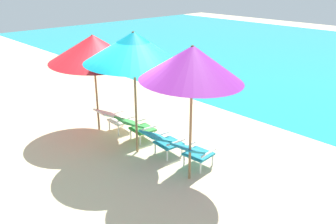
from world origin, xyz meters
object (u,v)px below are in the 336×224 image
object	(u,v)px
lounge_chair_far_left	(115,118)
lounge_chair_far_right	(193,152)
beach_umbrella_right	(192,63)
lounge_chair_near_right	(162,140)
beach_umbrella_left	(93,49)
beach_umbrella_center	(134,48)
lounge_chair_near_left	(136,126)

from	to	relation	value
lounge_chair_far_left	lounge_chair_far_right	distance (m)	2.63
beach_umbrella_right	lounge_chair_near_right	bearing A→B (deg)	168.06
lounge_chair_far_right	beach_umbrella_left	distance (m)	3.52
beach_umbrella_left	beach_umbrella_center	world-z (taller)	beach_umbrella_center
beach_umbrella_center	lounge_chair_far_right	bearing A→B (deg)	14.83
beach_umbrella_left	lounge_chair_near_right	bearing A→B (deg)	5.58
beach_umbrella_left	beach_umbrella_center	distance (m)	1.68
beach_umbrella_left	beach_umbrella_right	xyz separation A→B (m)	(3.26, -0.00, 0.22)
lounge_chair_near_left	lounge_chair_near_right	distance (m)	0.99
lounge_chair_far_right	lounge_chair_far_left	bearing A→B (deg)	-177.58
lounge_chair_far_left	lounge_chair_near_right	size ratio (longest dim) A/B	0.99
lounge_chair_near_left	beach_umbrella_left	bearing A→B (deg)	-167.35
lounge_chair_near_right	beach_umbrella_center	world-z (taller)	beach_umbrella_center
lounge_chair_far_right	lounge_chair_near_right	bearing A→B (deg)	-172.97
lounge_chair_near_right	beach_umbrella_center	bearing A→B (deg)	-154.54
lounge_chair_far_left	lounge_chair_far_right	xyz separation A→B (m)	(2.63, 0.11, 0.00)
lounge_chair_near_right	beach_umbrella_center	xyz separation A→B (m)	(-0.56, -0.27, 1.98)
lounge_chair_far_left	beach_umbrella_left	world-z (taller)	beach_umbrella_left
lounge_chair_far_right	beach_umbrella_left	bearing A→B (deg)	-174.02
lounge_chair_far_left	lounge_chair_near_right	world-z (taller)	same
beach_umbrella_left	beach_umbrella_center	xyz separation A→B (m)	(1.66, -0.05, 0.27)
lounge_chair_near_left	lounge_chair_near_right	xyz separation A→B (m)	(0.99, -0.06, 0.00)
lounge_chair_near_left	beach_umbrella_right	bearing A→B (deg)	-7.81
lounge_chair_far_left	beach_umbrella_right	bearing A→B (deg)	-4.28
beach_umbrella_center	lounge_chair_near_left	bearing A→B (deg)	143.05
beach_umbrella_right	beach_umbrella_center	bearing A→B (deg)	-178.34
lounge_chair_near_right	lounge_chair_far_right	world-z (taller)	same
lounge_chair_far_right	beach_umbrella_center	size ratio (longest dim) A/B	0.31
lounge_chair_far_right	beach_umbrella_center	world-z (taller)	beach_umbrella_center
beach_umbrella_left	lounge_chair_near_left	bearing A→B (deg)	12.65
lounge_chair_far_right	beach_umbrella_right	distance (m)	1.97
lounge_chair_far_left	lounge_chair_near_right	bearing A→B (deg)	0.26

